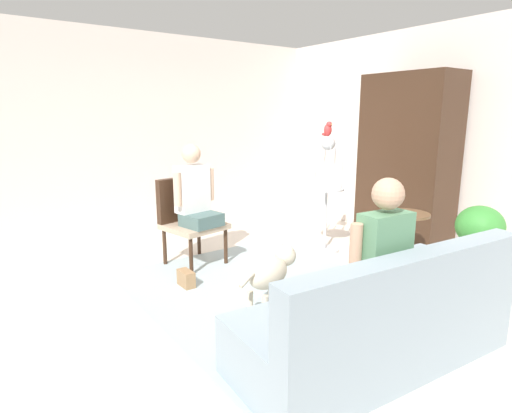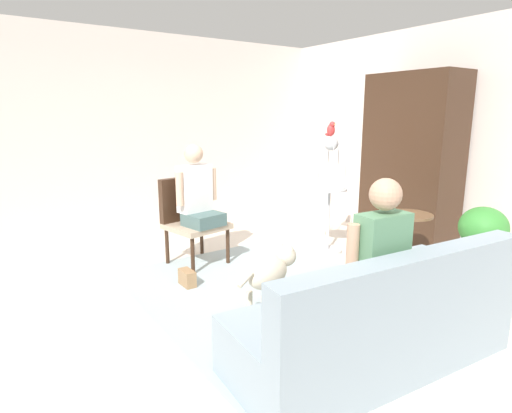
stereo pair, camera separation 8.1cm
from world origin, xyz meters
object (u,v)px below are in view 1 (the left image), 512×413
person_on_couch (379,255)px  person_on_armchair (195,192)px  couch (381,322)px  bird_cage_stand (326,191)px  armchair (187,214)px  handbag (186,279)px  dog (271,271)px  armoire_cabinet (407,162)px  round_end_table (404,234)px  potted_plant (479,236)px  parrot (328,129)px

person_on_couch → person_on_armchair: person_on_armchair is taller
couch → bird_cage_stand: (-1.98, 1.44, 0.46)m
person_on_couch → bird_cage_stand: bird_cage_stand is taller
armchair → handbag: (0.65, -0.36, -0.49)m
armchair → person_on_couch: bearing=2.4°
dog → armoire_cabinet: 2.68m
round_end_table → potted_plant: size_ratio=0.81×
armchair → person_on_couch: 2.60m
couch → person_on_couch: (-0.04, -0.02, 0.48)m
round_end_table → parrot: size_ratio=3.83×
person_on_armchair → armoire_cabinet: bearing=70.0°
couch → person_on_couch: person_on_couch is taller
couch → armoire_cabinet: (-1.56, 2.43, 0.79)m
armchair → armoire_cabinet: 2.82m
couch → person_on_armchair: 2.54m
person_on_couch → parrot: parrot is taller
armoire_cabinet → handbag: (-0.41, -2.92, -1.01)m
couch → dog: couch is taller
dog → handbag: bearing=-156.3°
round_end_table → potted_plant: potted_plant is taller
person_on_couch → armoire_cabinet: 2.90m
couch → round_end_table: (-0.94, 1.57, 0.14)m
person_on_couch → bird_cage_stand: bearing=143.1°
bird_cage_stand → handbag: (0.00, -1.93, -0.68)m
armoire_cabinet → handbag: bearing=-98.1°
potted_plant → armoire_cabinet: 1.51m
potted_plant → handbag: size_ratio=3.86×
bird_cage_stand → armchair: bearing=-112.5°
round_end_table → armoire_cabinet: 1.25m
couch → round_end_table: 1.84m
parrot → armoire_cabinet: armoire_cabinet is taller
person_on_couch → potted_plant: size_ratio=1.08×
armoire_cabinet → parrot: bearing=-113.5°
parrot → handbag: parrot is taller
person_on_couch → dog: size_ratio=1.18×
dog → parrot: size_ratio=4.30×
dog → armchair: bearing=-179.1°
person_on_couch → parrot: 2.55m
round_end_table → potted_plant: bearing=23.3°
couch → person_on_couch: 0.48m
bird_cage_stand → potted_plant: (1.69, 0.41, -0.24)m
couch → potted_plant: size_ratio=2.51×
round_end_table → parrot: bearing=-172.9°
person_on_armchair → dog: person_on_armchair is taller
dog → round_end_table: bearing=84.8°
armchair → round_end_table: size_ratio=1.46×
bird_cage_stand → armoire_cabinet: size_ratio=0.66×
couch → handbag: couch is taller
person_on_armchair → potted_plant: person_on_armchair is taller
bird_cage_stand → armoire_cabinet: 1.12m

